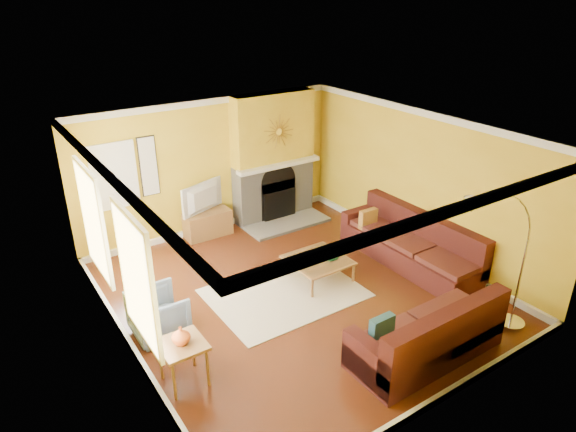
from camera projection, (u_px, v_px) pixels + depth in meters
floor at (295, 294)px, 8.49m from camera, size 5.50×6.00×0.02m
ceiling at (297, 133)px, 7.37m from camera, size 5.50×6.00×0.02m
wall_back at (210, 166)px, 10.21m from camera, size 5.50×0.02×2.70m
wall_front at (451, 315)px, 5.66m from camera, size 5.50×0.02×2.70m
wall_left at (118, 270)px, 6.53m from camera, size 0.02×6.00×2.70m
wall_right at (421, 184)px, 9.33m from camera, size 0.02×6.00×2.70m
baseboard at (296, 290)px, 8.47m from camera, size 5.50×6.00×0.12m
crown_molding at (297, 138)px, 7.39m from camera, size 5.50×6.00×0.12m
window_left_near at (92, 222)px, 7.47m from camera, size 0.06×1.22×1.72m
window_left_far at (135, 280)px, 6.04m from camera, size 0.06×1.22×1.72m
window_back at (114, 176)px, 9.12m from camera, size 0.82×0.06×1.22m
wall_art at (149, 166)px, 9.44m from camera, size 0.34×0.04×1.14m
fireplace at (273, 157)px, 10.73m from camera, size 1.80×0.40×2.70m
mantel at (279, 165)px, 10.59m from camera, size 1.92×0.22×0.08m
hearth at (288, 224)px, 10.86m from camera, size 1.80×0.70×0.06m
sunburst at (279, 132)px, 10.31m from camera, size 0.70×0.04×0.70m
rug at (285, 293)px, 8.48m from camera, size 2.40×1.80×0.02m
sectional_sofa at (381, 271)px, 8.27m from camera, size 3.25×3.81×0.90m
coffee_table at (318, 269)px, 8.84m from camera, size 0.97×0.97×0.38m
media_console at (208, 224)px, 10.33m from camera, size 0.94×0.42×0.51m
tv at (206, 198)px, 10.09m from camera, size 1.03×0.49×0.60m
subwoofer at (223, 224)px, 10.56m from camera, size 0.32×0.32×0.32m
armchair at (159, 314)px, 7.38m from camera, size 0.75×0.73×0.68m
side_table at (184, 363)px, 6.48m from camera, size 0.56×0.56×0.61m
vase at (181, 335)px, 6.30m from camera, size 0.23×0.23×0.25m
book at (308, 258)px, 8.76m from camera, size 0.25×0.30×0.03m
arc_lamp at (496, 268)px, 6.90m from camera, size 1.49×0.36×2.37m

